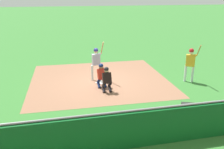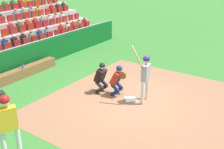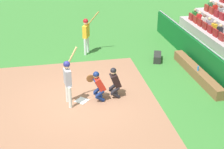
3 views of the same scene
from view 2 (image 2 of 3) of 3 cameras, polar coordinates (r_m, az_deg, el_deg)
ground_plane at (r=10.93m, az=3.83°, el=-5.11°), size 160.00×160.00×0.00m
infield_dirt_patch at (r=10.72m, az=6.16°, el=-5.73°), size 7.74×7.03×0.01m
home_plate_marker at (r=10.92m, az=3.83°, el=-5.03°), size 0.62×0.62×0.02m
batter_at_plate at (r=10.36m, az=6.81°, el=0.20°), size 0.68×0.60×2.25m
catcher_crouching at (r=10.98m, az=1.14°, el=-0.84°), size 0.49×0.74×1.28m
home_plate_umpire at (r=11.24m, az=-2.20°, el=-0.33°), size 0.47×0.46×1.30m
dugout_wall at (r=14.30m, az=-17.12°, el=3.26°), size 14.91×0.24×1.32m
dugout_bench at (r=13.46m, az=-18.49°, el=0.09°), size 4.34×0.40×0.44m
water_bottle_on_bench at (r=13.42m, az=-17.66°, el=1.62°), size 0.07×0.07×0.21m
on_deck_batter at (r=7.76m, az=-20.56°, el=-8.58°), size 0.54×0.94×2.21m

